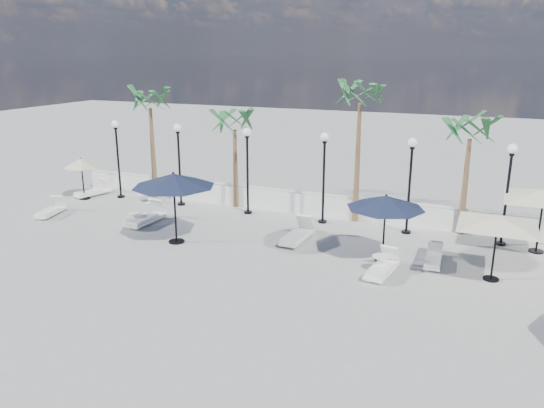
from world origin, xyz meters
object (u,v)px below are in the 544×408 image
at_px(lounger_0, 93,191).
at_px(parasol_cream_sq_b, 499,215).
at_px(lounger_4, 382,268).
at_px(parasol_cream_small, 81,164).
at_px(lounger_5, 433,259).
at_px(lounger_3, 297,235).
at_px(lounger_2, 146,217).
at_px(lounger_1, 51,210).
at_px(parasol_navy_mid, 386,202).
at_px(parasol_navy_left, 173,180).

relative_size(lounger_0, parasol_cream_sq_b, 0.43).
xyz_separation_m(lounger_4, parasol_cream_small, (-15.44, 3.57, 1.54)).
bearing_deg(lounger_0, lounger_5, 7.44).
relative_size(lounger_3, lounger_5, 1.29).
bearing_deg(parasol_cream_sq_b, lounger_4, -164.25).
relative_size(lounger_2, lounger_4, 1.12).
relative_size(lounger_2, parasol_cream_sq_b, 0.47).
xyz_separation_m(lounger_1, lounger_3, (11.26, 1.08, 0.04)).
height_order(lounger_2, parasol_navy_mid, parasol_navy_mid).
bearing_deg(lounger_2, lounger_4, -6.32).
height_order(lounger_2, lounger_5, lounger_2).
height_order(lounger_3, parasol_navy_left, parasol_navy_left).
relative_size(lounger_1, parasol_navy_left, 0.60).
height_order(lounger_2, parasol_navy_left, parasol_navy_left).
relative_size(lounger_0, parasol_navy_mid, 0.74).
bearing_deg(parasol_navy_left, lounger_5, 9.36).
relative_size(lounger_4, parasol_cream_sq_b, 0.42).
distance_m(lounger_1, parasol_navy_left, 7.43).
xyz_separation_m(lounger_3, parasol_cream_sq_b, (6.92, -0.98, 1.88)).
bearing_deg(lounger_5, lounger_2, 177.70).
relative_size(lounger_5, parasol_navy_mid, 0.61).
distance_m(parasol_navy_left, parasol_navy_mid, 7.71).
distance_m(lounger_0, parasol_cream_sq_b, 19.10).
bearing_deg(lounger_1, parasol_cream_small, 87.67).
bearing_deg(lounger_5, parasol_cream_sq_b, -20.76).
xyz_separation_m(parasol_cream_sq_b, parasol_cream_small, (-18.73, 2.64, -0.37)).
height_order(parasol_cream_sq_b, parasol_cream_small, parasol_cream_sq_b).
bearing_deg(lounger_1, parasol_navy_mid, -12.16).
bearing_deg(parasol_navy_left, parasol_cream_small, 154.90).
height_order(lounger_3, parasol_navy_mid, parasol_navy_mid).
bearing_deg(lounger_3, lounger_5, -1.84).
height_order(lounger_0, lounger_3, lounger_3).
bearing_deg(parasol_navy_mid, lounger_2, 178.35).
height_order(lounger_1, lounger_4, lounger_4).
bearing_deg(lounger_4, parasol_cream_small, 175.10).
bearing_deg(lounger_0, parasol_navy_mid, 5.26).
distance_m(parasol_navy_left, parasol_cream_small, 8.42).
relative_size(lounger_2, lounger_3, 1.04).
xyz_separation_m(lounger_0, parasol_cream_small, (-0.01, -0.63, 1.54)).
distance_m(lounger_2, parasol_cream_sq_b, 13.70).
distance_m(lounger_5, parasol_cream_small, 17.07).
relative_size(lounger_5, parasol_cream_small, 0.79).
xyz_separation_m(lounger_1, lounger_4, (14.90, -0.82, 0.01)).
xyz_separation_m(lounger_0, lounger_4, (15.44, -4.20, 0.00)).
bearing_deg(lounger_1, lounger_4, -16.81).
relative_size(lounger_2, parasol_navy_left, 0.70).
xyz_separation_m(lounger_1, parasol_navy_mid, (14.66, 0.38, 1.88)).
bearing_deg(lounger_0, lounger_1, -64.45).
bearing_deg(lounger_5, parasol_cream_small, 170.62).
bearing_deg(parasol_navy_mid, lounger_5, 11.27).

